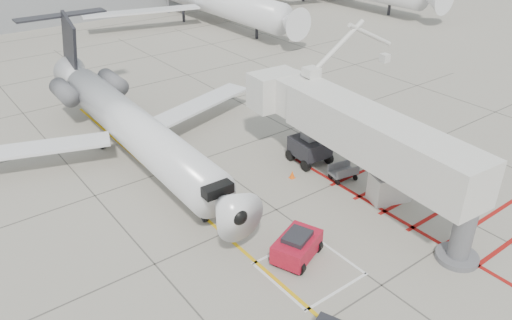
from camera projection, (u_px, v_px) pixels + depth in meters
ground_plane at (323, 244)px, 26.78m from camera, size 260.00×260.00×0.00m
regional_jet at (145, 118)px, 31.66m from camera, size 24.53×30.57×7.85m
jet_bridge at (376, 147)px, 28.58m from camera, size 10.29×19.32×7.47m
pushback_tug at (297, 245)px, 25.40m from camera, size 3.14×2.57×1.58m
baggage_cart at (343, 172)px, 32.35m from camera, size 1.93×1.42×1.10m
ground_power_unit at (390, 186)px, 30.09m from camera, size 2.70×2.08×1.89m
cone_nose at (210, 195)px, 30.54m from camera, size 0.34×0.34×0.47m
cone_side at (292, 174)px, 32.67m from camera, size 0.37×0.37×0.52m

